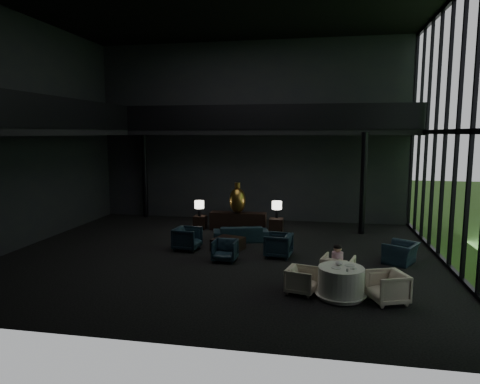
% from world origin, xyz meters
% --- Properties ---
extents(floor, '(14.00, 12.00, 0.02)m').
position_xyz_m(floor, '(0.00, 0.00, 0.00)').
color(floor, black).
rests_on(floor, ground).
extents(wall_back, '(14.00, 0.04, 8.00)m').
position_xyz_m(wall_back, '(0.00, 6.00, 4.00)').
color(wall_back, black).
rests_on(wall_back, ground).
extents(wall_front, '(14.00, 0.04, 8.00)m').
position_xyz_m(wall_front, '(0.00, -6.00, 4.00)').
color(wall_front, black).
rests_on(wall_front, ground).
extents(wall_left, '(0.04, 12.00, 8.00)m').
position_xyz_m(wall_left, '(-7.00, 0.00, 4.00)').
color(wall_left, black).
rests_on(wall_left, ground).
extents(curtain_wall, '(0.20, 12.00, 8.00)m').
position_xyz_m(curtain_wall, '(6.95, 0.00, 4.00)').
color(curtain_wall, black).
rests_on(curtain_wall, ground).
extents(mezzanine_left, '(2.00, 12.00, 0.25)m').
position_xyz_m(mezzanine_left, '(-6.00, 0.00, 4.00)').
color(mezzanine_left, black).
rests_on(mezzanine_left, wall_left).
extents(mezzanine_back, '(12.00, 2.00, 0.25)m').
position_xyz_m(mezzanine_back, '(1.00, 5.00, 4.00)').
color(mezzanine_back, black).
rests_on(mezzanine_back, wall_back).
extents(railing_left, '(0.06, 12.00, 1.00)m').
position_xyz_m(railing_left, '(-5.00, 0.00, 4.60)').
color(railing_left, black).
rests_on(railing_left, mezzanine_left).
extents(railing_back, '(12.00, 0.06, 1.00)m').
position_xyz_m(railing_back, '(1.00, 4.00, 4.60)').
color(railing_back, black).
rests_on(railing_back, mezzanine_back).
extents(column_nw, '(0.24, 0.24, 4.00)m').
position_xyz_m(column_nw, '(-5.00, 5.70, 2.00)').
color(column_nw, black).
rests_on(column_nw, floor).
extents(column_ne, '(0.24, 0.24, 4.00)m').
position_xyz_m(column_ne, '(4.80, 4.00, 2.00)').
color(column_ne, black).
rests_on(column_ne, floor).
extents(console, '(2.30, 0.52, 0.73)m').
position_xyz_m(console, '(-0.14, 3.71, 0.37)').
color(console, black).
rests_on(console, floor).
extents(bronze_urn, '(0.67, 0.67, 1.24)m').
position_xyz_m(bronze_urn, '(-0.14, 3.61, 1.26)').
color(bronze_urn, brown).
rests_on(bronze_urn, console).
extents(side_table_left, '(0.50, 0.50, 0.55)m').
position_xyz_m(side_table_left, '(-1.74, 3.66, 0.27)').
color(side_table_left, black).
rests_on(side_table_left, floor).
extents(table_lamp_left, '(0.39, 0.39, 0.65)m').
position_xyz_m(table_lamp_left, '(-1.74, 3.57, 1.01)').
color(table_lamp_left, black).
rests_on(table_lamp_left, side_table_left).
extents(side_table_right, '(0.54, 0.54, 0.59)m').
position_xyz_m(side_table_right, '(1.46, 3.46, 0.29)').
color(side_table_right, black).
rests_on(side_table_right, floor).
extents(table_lamp_right, '(0.40, 0.40, 0.66)m').
position_xyz_m(table_lamp_right, '(1.46, 3.63, 1.07)').
color(table_lamp_right, black).
rests_on(table_lamp_right, side_table_right).
extents(sofa, '(2.01, 1.06, 0.76)m').
position_xyz_m(sofa, '(0.30, 1.95, 0.38)').
color(sofa, black).
rests_on(sofa, floor).
extents(lounge_armchair_west, '(0.92, 0.98, 0.93)m').
position_xyz_m(lounge_armchair_west, '(-1.28, 0.43, 0.46)').
color(lounge_armchair_west, '#14252F').
rests_on(lounge_armchair_west, floor).
extents(lounge_armchair_east, '(0.92, 0.97, 0.90)m').
position_xyz_m(lounge_armchair_east, '(1.86, 0.16, 0.45)').
color(lounge_armchair_east, black).
rests_on(lounge_armchair_east, floor).
extents(lounge_armchair_south, '(0.71, 0.66, 0.71)m').
position_xyz_m(lounge_armchair_south, '(0.27, -0.62, 0.36)').
color(lounge_armchair_south, black).
rests_on(lounge_armchair_south, floor).
extents(window_armchair, '(0.96, 1.09, 0.80)m').
position_xyz_m(window_armchair, '(5.61, 0.14, 0.40)').
color(window_armchair, black).
rests_on(window_armchair, floor).
extents(coffee_table, '(1.14, 1.14, 0.41)m').
position_xyz_m(coffee_table, '(0.09, 0.68, 0.20)').
color(coffee_table, black).
rests_on(coffee_table, floor).
extents(dining_table, '(1.25, 1.25, 0.75)m').
position_xyz_m(dining_table, '(3.68, -2.98, 0.33)').
color(dining_table, white).
rests_on(dining_table, floor).
extents(dining_chair_north, '(1.00, 0.96, 0.85)m').
position_xyz_m(dining_chair_north, '(3.64, -1.98, 0.42)').
color(dining_chair_north, beige).
rests_on(dining_chair_north, floor).
extents(dining_chair_east, '(1.00, 1.03, 0.84)m').
position_xyz_m(dining_chair_east, '(4.74, -3.12, 0.42)').
color(dining_chair_east, beige).
rests_on(dining_chair_east, floor).
extents(dining_chair_west, '(0.73, 0.75, 0.65)m').
position_xyz_m(dining_chair_west, '(2.73, -2.87, 0.33)').
color(dining_chair_west, beige).
rests_on(dining_chair_west, floor).
extents(child, '(0.30, 0.30, 0.63)m').
position_xyz_m(child, '(3.62, -2.08, 0.76)').
color(child, '#C99AAC').
rests_on(child, dining_chair_north).
extents(plate_a, '(0.28, 0.28, 0.01)m').
position_xyz_m(plate_a, '(3.55, -3.08, 0.76)').
color(plate_a, white).
rests_on(plate_a, dining_table).
extents(plate_b, '(0.28, 0.28, 0.02)m').
position_xyz_m(plate_b, '(3.88, -2.83, 0.76)').
color(plate_b, white).
rests_on(plate_b, dining_table).
extents(saucer, '(0.20, 0.20, 0.01)m').
position_xyz_m(saucer, '(3.95, -3.07, 0.76)').
color(saucer, white).
rests_on(saucer, dining_table).
extents(coffee_cup, '(0.08, 0.08, 0.05)m').
position_xyz_m(coffee_cup, '(3.96, -3.13, 0.79)').
color(coffee_cup, white).
rests_on(coffee_cup, saucer).
extents(cereal_bowl, '(0.18, 0.18, 0.09)m').
position_xyz_m(cereal_bowl, '(3.63, -2.82, 0.79)').
color(cereal_bowl, white).
rests_on(cereal_bowl, dining_table).
extents(cream_pot, '(0.06, 0.06, 0.06)m').
position_xyz_m(cream_pot, '(3.80, -3.29, 0.78)').
color(cream_pot, '#99999E').
rests_on(cream_pot, dining_table).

